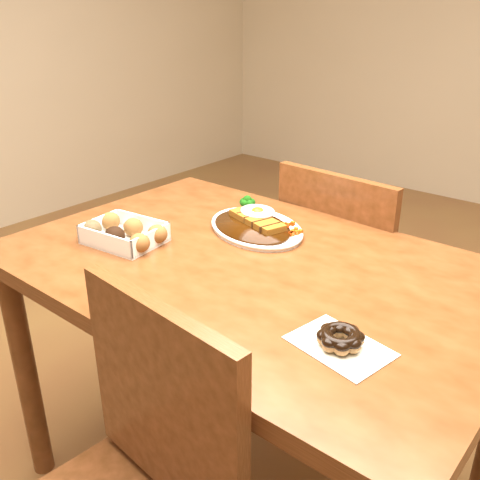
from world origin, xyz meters
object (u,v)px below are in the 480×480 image
Objects in this scene: donut_box at (124,232)px; table at (250,298)px; chair_far at (350,281)px; katsu_curry_plate at (256,224)px; pon_de_ring at (340,339)px.

table is at bearing 19.64° from donut_box.
chair_far reaches higher than katsu_curry_plate.
pon_de_ring is (0.45, -0.33, 0.00)m from katsu_curry_plate.
katsu_curry_plate is (-0.11, -0.37, 0.29)m from chair_far.
katsu_curry_plate reaches higher than table.
pon_de_ring is (0.67, -0.05, -0.01)m from donut_box.
table is 6.18× the size of pon_de_ring.
chair_far is 4.48× the size of pon_de_ring.
pon_de_ring is at bearing 119.77° from chair_far.
chair_far is at bearing 73.54° from katsu_curry_plate.
katsu_curry_plate reaches higher than donut_box.
pon_de_ring is (0.34, -0.17, 0.12)m from table.
katsu_curry_plate is 1.60× the size of donut_box.
donut_box is 0.67m from pon_de_ring.
pon_de_ring is at bearing -36.34° from katsu_curry_plate.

